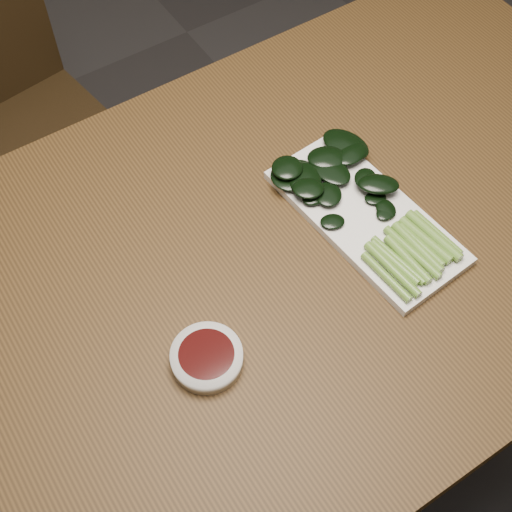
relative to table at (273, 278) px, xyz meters
name	(u,v)px	position (x,y,z in m)	size (l,w,h in m)	color
ground	(267,429)	(0.00, 0.00, -0.68)	(6.00, 6.00, 0.00)	#2D2B2B
table	(273,278)	(0.00, 0.00, 0.00)	(1.40, 0.80, 0.75)	#412B12
chair_far	(0,132)	(-0.22, 0.73, -0.19)	(0.52, 0.52, 0.89)	black
sauce_bowl	(207,358)	(-0.17, -0.10, 0.08)	(0.10, 0.10, 0.03)	silver
serving_plate	(366,216)	(0.15, -0.03, 0.08)	(0.17, 0.33, 0.01)	silver
gai_lan	(353,198)	(0.15, 0.00, 0.10)	(0.19, 0.32, 0.03)	olive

